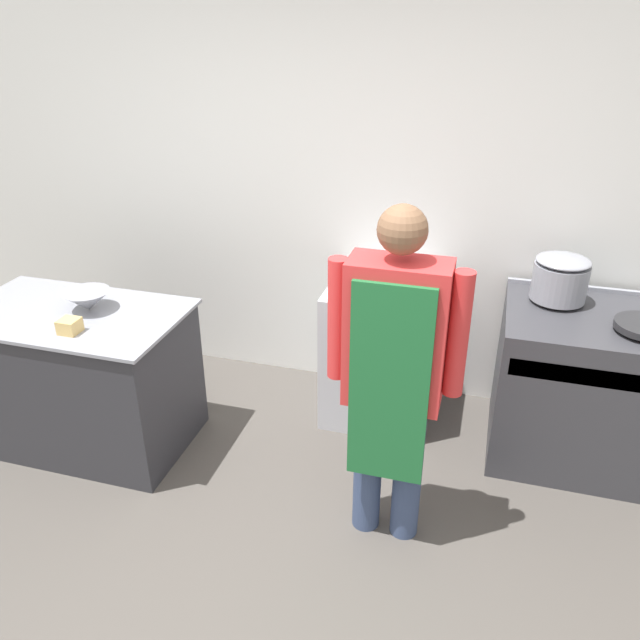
{
  "coord_description": "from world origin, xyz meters",
  "views": [
    {
      "loc": [
        0.88,
        -1.62,
        2.41
      ],
      "look_at": [
        0.07,
        1.18,
        0.94
      ],
      "focal_mm": 35.0,
      "sensor_mm": 36.0,
      "label": 1
    }
  ],
  "objects_px": {
    "person_cook": "(394,366)",
    "stock_pot": "(560,278)",
    "stove": "(584,387)",
    "plastic_tub": "(70,326)",
    "fridge_unit": "(379,351)",
    "mixing_bowl": "(88,301)"
  },
  "relations": [
    {
      "from": "person_cook",
      "to": "stock_pot",
      "type": "bearing_deg",
      "value": 55.04
    },
    {
      "from": "stove",
      "to": "plastic_tub",
      "type": "xyz_separation_m",
      "value": [
        -2.71,
        -0.89,
        0.45
      ]
    },
    {
      "from": "stove",
      "to": "person_cook",
      "type": "height_order",
      "value": "person_cook"
    },
    {
      "from": "stove",
      "to": "person_cook",
      "type": "distance_m",
      "value": 1.44
    },
    {
      "from": "stock_pot",
      "to": "stove",
      "type": "bearing_deg",
      "value": -31.93
    },
    {
      "from": "stove",
      "to": "stock_pot",
      "type": "height_order",
      "value": "stock_pot"
    },
    {
      "from": "fridge_unit",
      "to": "stock_pot",
      "type": "height_order",
      "value": "stock_pot"
    },
    {
      "from": "mixing_bowl",
      "to": "plastic_tub",
      "type": "xyz_separation_m",
      "value": [
        0.07,
        -0.27,
        -0.02
      ]
    },
    {
      "from": "plastic_tub",
      "to": "person_cook",
      "type": "bearing_deg",
      "value": -1.62
    },
    {
      "from": "fridge_unit",
      "to": "person_cook",
      "type": "height_order",
      "value": "person_cook"
    },
    {
      "from": "plastic_tub",
      "to": "stock_pot",
      "type": "distance_m",
      "value": 2.69
    },
    {
      "from": "stove",
      "to": "mixing_bowl",
      "type": "height_order",
      "value": "mixing_bowl"
    },
    {
      "from": "stove",
      "to": "stock_pot",
      "type": "bearing_deg",
      "value": 148.07
    },
    {
      "from": "fridge_unit",
      "to": "stock_pot",
      "type": "distance_m",
      "value": 1.17
    },
    {
      "from": "mixing_bowl",
      "to": "person_cook",
      "type": "bearing_deg",
      "value": -9.99
    },
    {
      "from": "fridge_unit",
      "to": "stock_pot",
      "type": "bearing_deg",
      "value": 2.41
    },
    {
      "from": "person_cook",
      "to": "stock_pot",
      "type": "height_order",
      "value": "person_cook"
    },
    {
      "from": "person_cook",
      "to": "mixing_bowl",
      "type": "bearing_deg",
      "value": 170.01
    },
    {
      "from": "mixing_bowl",
      "to": "stock_pot",
      "type": "relative_size",
      "value": 0.87
    },
    {
      "from": "mixing_bowl",
      "to": "stove",
      "type": "bearing_deg",
      "value": 12.51
    },
    {
      "from": "stove",
      "to": "fridge_unit",
      "type": "relative_size",
      "value": 1.09
    },
    {
      "from": "fridge_unit",
      "to": "mixing_bowl",
      "type": "relative_size",
      "value": 3.41
    }
  ]
}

